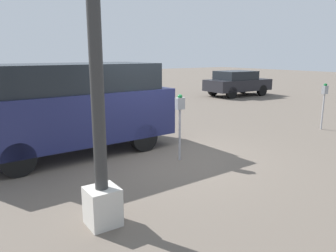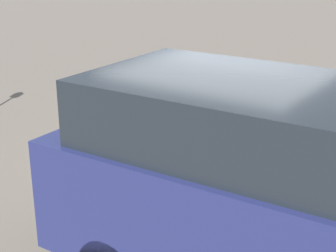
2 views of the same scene
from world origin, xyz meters
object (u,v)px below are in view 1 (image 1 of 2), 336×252
lamp_post (97,96)px  parked_van (73,106)px  parking_meter_near (180,112)px  parking_meter_far (324,96)px  car_distant (237,83)px

lamp_post → parked_van: 3.80m
parking_meter_near → parking_meter_far: 5.64m
parking_meter_far → parked_van: (7.42, -1.97, 0.08)m
parking_meter_far → lamp_post: bearing=12.2°
lamp_post → parking_meter_near: bearing=-146.5°
parked_van → car_distant: parked_van is taller
parking_meter_far → car_distant: 8.80m
parking_meter_far → car_distant: size_ratio=0.38×
parking_meter_near → car_distant: parking_meter_near is taller
parking_meter_near → parked_van: 2.62m
parking_meter_far → car_distant: parking_meter_far is taller
parked_van → parking_meter_near: bearing=130.6°
parking_meter_far → car_distant: bearing=-117.5°
lamp_post → car_distant: (-12.41, -9.44, -1.07)m
lamp_post → parked_van: size_ratio=1.10×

